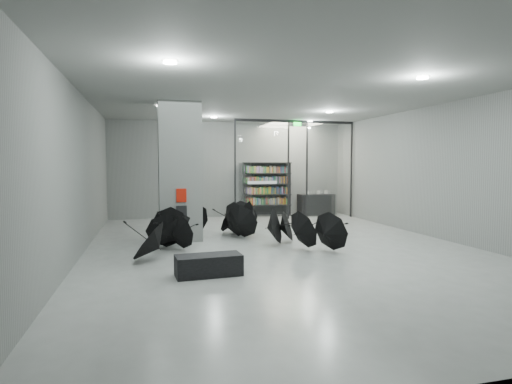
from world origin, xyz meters
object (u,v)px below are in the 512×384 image
object	(u,v)px
column	(179,172)
bench	(209,265)
bookshelf	(267,189)
umbrella_cluster	(228,232)
shop_counter	(316,205)

from	to	relation	value
column	bench	bearing A→B (deg)	-86.70
bookshelf	umbrella_cluster	distance (m)	6.40
column	bench	xyz separation A→B (m)	(0.24, -4.24, -1.79)
shop_counter	bench	bearing A→B (deg)	-126.01
bench	umbrella_cluster	distance (m)	3.44
bookshelf	shop_counter	world-z (taller)	bookshelf
bookshelf	shop_counter	size ratio (longest dim) A/B	1.49
bookshelf	column	bearing A→B (deg)	-123.11
column	bookshelf	distance (m)	6.30
column	bookshelf	world-z (taller)	column
column	shop_counter	distance (m)	7.69
shop_counter	umbrella_cluster	xyz separation A→B (m)	(-4.92, -5.28, -0.14)
umbrella_cluster	bookshelf	bearing A→B (deg)	63.79
column	bench	world-z (taller)	column
column	umbrella_cluster	bearing A→B (deg)	-37.11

